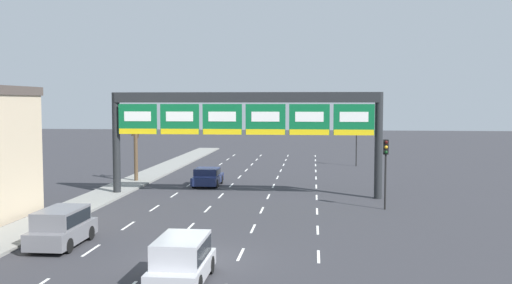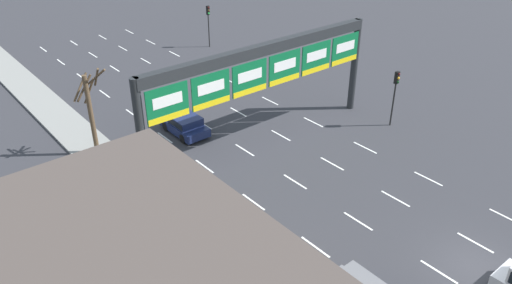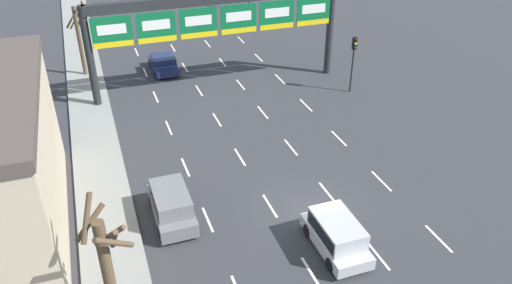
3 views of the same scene
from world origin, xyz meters
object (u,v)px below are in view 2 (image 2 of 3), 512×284
Objects in this scene: sign_gantry at (265,67)px; traffic_light_mid_block at (396,87)px; traffic_light_near_gantry at (208,18)px; tree_bare_closest at (91,107)px; car_navy at (185,124)px.

sign_gantry is 4.40× the size of traffic_light_mid_block.
tree_bare_closest is at bearing -143.79° from traffic_light_near_gantry.
car_navy is at bearing 126.24° from sign_gantry.
sign_gantry is at bearing -114.69° from traffic_light_near_gantry.
traffic_light_mid_block is 21.04m from tree_bare_closest.
traffic_light_near_gantry is 23.56m from traffic_light_mid_block.
traffic_light_near_gantry reaches higher than car_navy.
car_navy is at bearing -129.85° from traffic_light_near_gantry.
sign_gantry is 11.49m from tree_bare_closest.
sign_gantry reaches higher than traffic_light_mid_block.
car_navy is at bearing 145.53° from traffic_light_mid_block.
sign_gantry reaches higher than car_navy.
traffic_light_near_gantry reaches higher than traffic_light_mid_block.
sign_gantry is 3.09× the size of tree_bare_closest.
traffic_light_near_gantry is 22.95m from tree_bare_closest.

